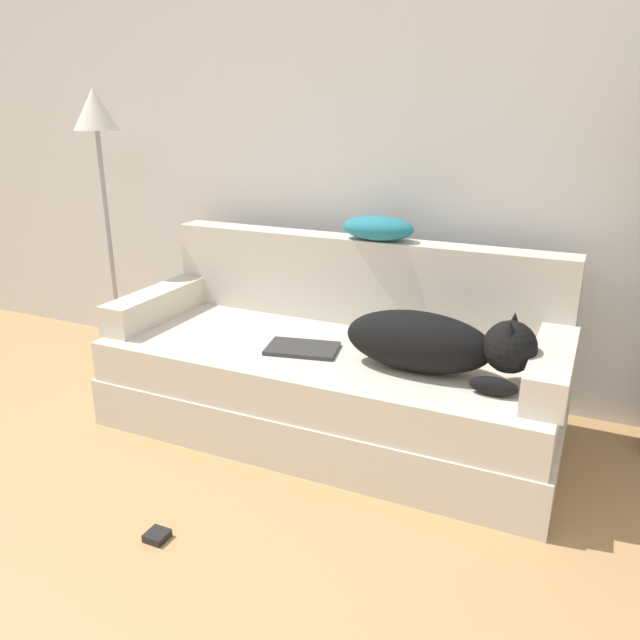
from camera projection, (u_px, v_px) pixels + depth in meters
wall_back at (338, 119)px, 3.09m from camera, size 6.95×0.06×2.70m
couch at (329, 388)px, 2.82m from camera, size 2.01×0.86×0.41m
couch_backrest at (360, 280)px, 3.00m from camera, size 1.97×0.15×0.42m
couch_arm_left at (158, 304)px, 3.09m from camera, size 0.15×0.67×0.14m
couch_arm_right at (552, 366)px, 2.36m from camera, size 0.15×0.67×0.14m
dog at (436, 343)px, 2.43m from camera, size 0.75×0.26×0.28m
laptop at (302, 349)px, 2.70m from camera, size 0.34×0.25×0.02m
throw_pillow at (378, 228)px, 2.86m from camera, size 0.34×0.18×0.11m
floor_lamp at (100, 155)px, 3.22m from camera, size 0.27×0.27×1.50m
power_adapter at (157, 536)px, 2.14m from camera, size 0.07×0.07×0.03m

